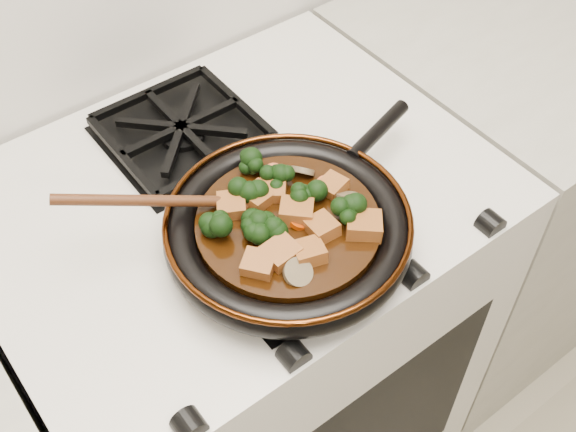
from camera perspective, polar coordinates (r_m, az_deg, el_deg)
stove at (r=1.44m, az=-3.34°, el=-10.28°), size 0.76×0.60×0.90m
burner_grate_front at (r=0.99m, az=0.13°, el=-2.06°), size 0.23×0.23×0.03m
burner_grate_back at (r=1.15m, az=-8.37°, el=6.61°), size 0.23×0.23×0.03m
skillet at (r=0.96m, az=0.08°, el=-0.94°), size 0.45×0.33×0.05m
braising_sauce at (r=0.96m, az=0.00°, el=-0.82°), size 0.25×0.25×0.02m
tofu_cube_0 at (r=0.97m, az=-2.38°, el=1.53°), size 0.05×0.04×0.02m
tofu_cube_1 at (r=0.98m, az=-1.20°, el=2.02°), size 0.05×0.05×0.02m
tofu_cube_2 at (r=0.91m, az=-0.56°, el=-2.95°), size 0.05×0.04×0.03m
tofu_cube_3 at (r=0.91m, az=1.65°, el=-2.91°), size 0.05×0.05×0.03m
tofu_cube_4 at (r=0.96m, az=-4.45°, el=0.80°), size 0.05×0.05×0.03m
tofu_cube_5 at (r=0.94m, az=2.69°, el=-0.93°), size 0.04×0.04×0.03m
tofu_cube_6 at (r=0.94m, az=6.01°, el=-0.74°), size 0.06×0.06×0.03m
tofu_cube_7 at (r=0.90m, az=-2.34°, el=-3.86°), size 0.05×0.05×0.02m
tofu_cube_8 at (r=0.99m, az=3.52°, el=2.36°), size 0.04×0.04×0.02m
tofu_cube_9 at (r=0.95m, az=0.65°, el=0.29°), size 0.06×0.06×0.03m
broccoli_floret_0 at (r=0.97m, az=1.54°, el=1.65°), size 0.08×0.08×0.06m
broccoli_floret_1 at (r=0.93m, az=-5.44°, el=-0.74°), size 0.09×0.08×0.06m
broccoli_floret_2 at (r=0.93m, az=-1.73°, el=-1.19°), size 0.07×0.06×0.07m
broccoli_floret_3 at (r=0.95m, az=4.84°, el=0.08°), size 0.07×0.07×0.07m
broccoli_floret_4 at (r=0.94m, az=-2.62°, el=-0.81°), size 0.09×0.08×0.06m
broccoli_floret_5 at (r=0.97m, az=-2.97°, el=1.89°), size 0.08×0.08×0.07m
broccoli_floret_6 at (r=0.99m, az=-0.65°, el=2.80°), size 0.08×0.07×0.06m
broccoli_floret_7 at (r=1.01m, az=-2.89°, el=3.96°), size 0.09×0.09×0.07m
carrot_coin_0 at (r=0.95m, az=0.86°, el=-0.36°), size 0.03×0.03×0.02m
carrot_coin_1 at (r=0.96m, az=5.60°, el=0.21°), size 0.03×0.03×0.02m
carrot_coin_2 at (r=1.01m, az=-1.14°, el=3.45°), size 0.03×0.03×0.02m
carrot_coin_3 at (r=0.99m, az=2.98°, el=2.44°), size 0.03×0.03×0.02m
mushroom_slice_0 at (r=0.89m, az=0.79°, el=-4.47°), size 0.04×0.04×0.03m
mushroom_slice_1 at (r=0.98m, az=4.75°, el=1.55°), size 0.05×0.05×0.03m
mushroom_slice_2 at (r=1.01m, az=1.18°, el=3.59°), size 0.04×0.04×0.03m
wooden_spoon at (r=0.95m, az=-8.10°, el=1.18°), size 0.15×0.08×0.24m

